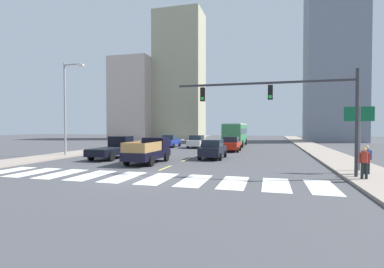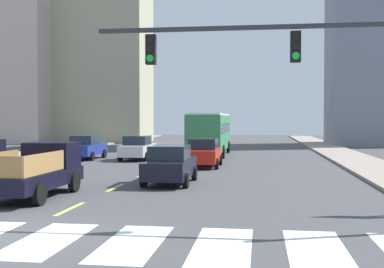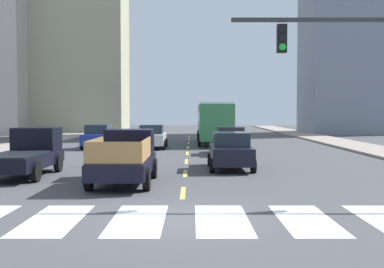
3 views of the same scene
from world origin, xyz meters
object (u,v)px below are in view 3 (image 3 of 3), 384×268
pickup_dark (29,153)px  sedan_mid (154,137)px  pickup_stakebed (127,158)px  city_bus (216,120)px  sedan_near_left (232,151)px  sedan_near_right (100,136)px  sedan_far (231,140)px

pickup_dark → sedan_mid: pickup_dark is taller
pickup_stakebed → pickup_dark: 4.85m
pickup_dark → city_bus: size_ratio=0.48×
city_bus → sedan_near_left: bearing=-90.5°
sedan_near_right → pickup_dark: bearing=-92.0°
pickup_stakebed → city_bus: (4.33, 21.57, 1.02)m
sedan_mid → sedan_near_left: (4.63, -12.48, 0.00)m
city_bus → sedan_near_left: (-0.04, -17.46, -1.09)m
city_bus → sedan_mid: size_ratio=2.45×
pickup_dark → pickup_stakebed: bearing=-25.3°
pickup_stakebed → sedan_near_right: 17.25m
city_bus → sedan_mid: bearing=-133.6°
sedan_mid → pickup_dark: bearing=-104.2°
sedan_near_right → city_bus: bearing=28.3°
sedan_near_right → sedan_mid: size_ratio=1.00×
sedan_far → sedan_near_right: bearing=154.2°
pickup_dark → sedan_mid: (4.05, 14.53, -0.06)m
sedan_mid → pickup_stakebed: bearing=-87.4°
pickup_stakebed → sedan_near_left: bearing=45.0°
sedan_mid → sedan_near_right: bearing=179.4°
city_bus → sedan_mid: city_bus is taller
pickup_stakebed → pickup_dark: size_ratio=1.00×
pickup_stakebed → sedan_far: 13.04m
pickup_dark → sedan_near_right: 14.67m
pickup_stakebed → city_bus: size_ratio=0.48×
sedan_mid → sedan_near_left: 13.31m
pickup_stakebed → sedan_mid: pickup_stakebed is taller
pickup_stakebed → sedan_near_right: size_ratio=1.18×
pickup_dark → sedan_near_left: pickup_dark is taller
pickup_dark → sedan_near_right: size_ratio=1.18×
pickup_dark → sedan_near_left: bearing=13.2°
pickup_dark → sedan_far: size_ratio=1.18×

